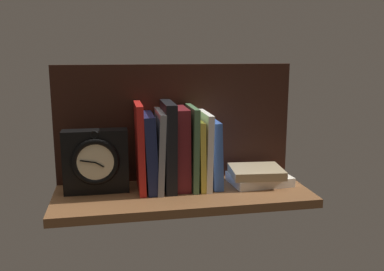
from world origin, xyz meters
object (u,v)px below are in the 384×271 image
(book_gray_chess, at_px, (159,150))
(book_white_catcher, at_px, (205,150))
(book_blue_modern, at_px, (213,153))
(book_red_requiem, at_px, (140,147))
(book_navy_bierce, at_px, (150,152))
(book_green_romantic, at_px, (192,147))
(book_black_skeptic, at_px, (168,146))
(framed_clock, at_px, (96,161))
(book_yellow_seinlanguage, at_px, (198,153))
(book_maroon_dawkins, at_px, (181,148))
(book_stack_side, at_px, (258,176))

(book_gray_chess, height_order, book_white_catcher, book_gray_chess)
(book_gray_chess, distance_m, book_blue_modern, 0.16)
(book_gray_chess, bearing_deg, book_red_requiem, 180.00)
(book_navy_bierce, relative_size, book_green_romantic, 0.92)
(book_black_skeptic, relative_size, book_white_catcher, 1.15)
(book_navy_bierce, bearing_deg, book_gray_chess, 0.00)
(framed_clock, bearing_deg, book_black_skeptic, 1.32)
(book_yellow_seinlanguage, bearing_deg, framed_clock, -179.08)
(book_navy_bierce, relative_size, framed_clock, 1.20)
(book_black_skeptic, distance_m, book_white_catcher, 0.11)
(book_white_catcher, bearing_deg, framed_clock, -179.14)
(book_red_requiem, bearing_deg, book_white_catcher, 0.00)
(book_navy_bierce, height_order, book_gray_chess, book_gray_chess)
(book_gray_chess, bearing_deg, book_maroon_dawkins, 0.00)
(book_navy_bierce, distance_m, framed_clock, 0.16)
(book_white_catcher, relative_size, book_stack_side, 1.18)
(book_maroon_dawkins, distance_m, book_stack_side, 0.26)
(book_maroon_dawkins, bearing_deg, book_green_romantic, 0.00)
(book_stack_side, bearing_deg, book_maroon_dawkins, 176.75)
(book_black_skeptic, height_order, book_white_catcher, book_black_skeptic)
(book_maroon_dawkins, height_order, book_green_romantic, book_green_romantic)
(book_blue_modern, relative_size, book_stack_side, 1.06)
(book_black_skeptic, distance_m, framed_clock, 0.21)
(book_blue_modern, relative_size, framed_clock, 1.07)
(book_blue_modern, xyz_separation_m, framed_clock, (-0.35, -0.00, -0.01))
(book_maroon_dawkins, relative_size, book_stack_side, 1.27)
(book_navy_bierce, xyz_separation_m, framed_clock, (-0.16, -0.00, -0.02))
(book_black_skeptic, height_order, framed_clock, book_black_skeptic)
(book_white_catcher, xyz_separation_m, book_blue_modern, (0.03, 0.00, -0.01))
(book_white_catcher, xyz_separation_m, book_stack_side, (0.17, -0.01, -0.09))
(framed_clock, distance_m, book_stack_side, 0.49)
(book_maroon_dawkins, bearing_deg, book_white_catcher, 0.00)
(book_gray_chess, height_order, book_stack_side, book_gray_chess)
(book_maroon_dawkins, height_order, book_stack_side, book_maroon_dawkins)
(book_navy_bierce, bearing_deg, book_stack_side, -2.32)
(book_red_requiem, bearing_deg, framed_clock, -177.81)
(book_gray_chess, height_order, book_yellow_seinlanguage, book_gray_chess)
(book_gray_chess, distance_m, book_yellow_seinlanguage, 0.12)
(book_red_requiem, height_order, framed_clock, book_red_requiem)
(book_black_skeptic, bearing_deg, book_blue_modern, 0.00)
(book_gray_chess, bearing_deg, book_navy_bierce, 180.00)
(book_white_catcher, distance_m, book_stack_side, 0.19)
(book_green_romantic, bearing_deg, framed_clock, -179.02)
(book_red_requiem, bearing_deg, book_gray_chess, 0.00)
(book_red_requiem, distance_m, book_yellow_seinlanguage, 0.18)
(book_black_skeptic, bearing_deg, book_white_catcher, 0.00)
(book_gray_chess, bearing_deg, book_white_catcher, 0.00)
(book_black_skeptic, xyz_separation_m, book_blue_modern, (0.14, 0.00, -0.03))
(book_red_requiem, relative_size, book_stack_side, 1.35)
(book_maroon_dawkins, height_order, book_white_catcher, book_maroon_dawkins)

